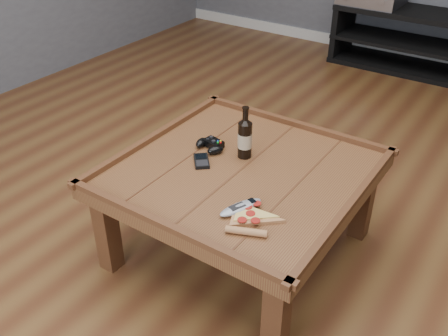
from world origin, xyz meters
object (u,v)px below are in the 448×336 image
Objects in this scene: coffee_table at (241,181)px; smartphone at (202,161)px; pizza_slice at (250,218)px; remote_control at (241,207)px; beer_bottle at (245,137)px; game_controller at (210,145)px; media_console at (418,42)px.

coffee_table reaches higher than smartphone.
remote_control is at bearing 129.62° from pizza_slice.
coffee_table is at bearing -64.33° from beer_bottle.
game_controller is 1.24× the size of smartphone.
game_controller is at bearing -169.01° from beer_bottle.
media_console reaches higher than remote_control.
media_console is 2.70m from game_controller.
media_console reaches higher than pizza_slice.
beer_bottle reaches higher than pizza_slice.
coffee_table is 0.19m from smartphone.
remote_control is at bearing -72.01° from smartphone.
beer_bottle is at bearing 115.67° from coffee_table.
beer_bottle reaches higher than game_controller.
coffee_table is 2.75m from media_console.
coffee_table is at bearing -5.84° from game_controller.
game_controller reaches higher than coffee_table.
beer_bottle is 0.18m from game_controller.
beer_bottle is 1.25× the size of remote_control.
pizza_slice is (0.42, -0.34, -0.01)m from game_controller.
beer_bottle is 1.89× the size of smartphone.
coffee_table is 0.30m from remote_control.
smartphone is (-0.13, -0.15, -0.09)m from beer_bottle.
smartphone is (-0.17, -2.80, 0.21)m from media_console.
pizza_slice is 2.41× the size of smartphone.
game_controller is 0.82× the size of remote_control.
media_console is 5.83× the size of beer_bottle.
remote_control is (0.33, -0.19, 0.01)m from smartphone.
media_console is 2.67m from beer_bottle.
remote_control reaches higher than smartphone.
beer_bottle is at bearing 101.84° from pizza_slice.
game_controller is at bearing 162.08° from remote_control.
pizza_slice is (0.21, -3.03, 0.21)m from media_console.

